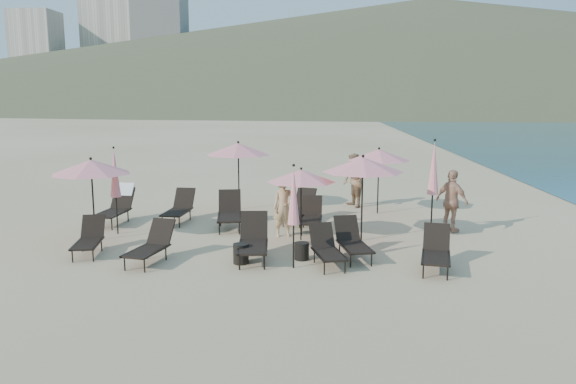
{
  "coord_description": "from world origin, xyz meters",
  "views": [
    {
      "loc": [
        0.57,
        -12.88,
        3.93
      ],
      "look_at": [
        -0.26,
        3.5,
        1.1
      ],
      "focal_mm": 35.0,
      "sensor_mm": 36.0,
      "label": 1
    }
  ],
  "objects_px": {
    "lounger_9": "(300,208)",
    "lounger_10": "(312,215)",
    "beachgoer_c": "(452,201)",
    "lounger_3": "(327,248)",
    "side_table_1": "(302,251)",
    "lounger_6": "(117,205)",
    "umbrella_open_0": "(91,167)",
    "lounger_0": "(89,238)",
    "umbrella_open_2": "(363,165)",
    "lounger_4": "(352,241)",
    "umbrella_closed_0": "(294,196)",
    "lounger_5": "(436,251)",
    "beachgoer_b": "(354,181)",
    "lounger_1": "(151,245)",
    "side_table_0": "(241,254)",
    "umbrella_open_1": "(301,176)",
    "umbrella_open_3": "(238,149)",
    "umbrella_closed_1": "(434,168)",
    "umbrella_closed_2": "(115,173)",
    "umbrella_open_4": "(379,155)",
    "lounger_7": "(179,208)",
    "lounger_8": "(230,212)",
    "beachgoer_a": "(284,208)",
    "lounger_2": "(253,240)"
  },
  "relations": [
    {
      "from": "lounger_9",
      "to": "lounger_10",
      "type": "height_order",
      "value": "lounger_9"
    },
    {
      "from": "umbrella_open_1",
      "to": "umbrella_open_3",
      "type": "relative_size",
      "value": 0.84
    },
    {
      "from": "lounger_5",
      "to": "side_table_0",
      "type": "xyz_separation_m",
      "value": [
        -4.51,
        0.22,
        -0.2
      ]
    },
    {
      "from": "lounger_9",
      "to": "umbrella_closed_0",
      "type": "bearing_deg",
      "value": -72.87
    },
    {
      "from": "lounger_9",
      "to": "beachgoer_b",
      "type": "relative_size",
      "value": 0.96
    },
    {
      "from": "lounger_7",
      "to": "umbrella_open_2",
      "type": "relative_size",
      "value": 0.74
    },
    {
      "from": "lounger_10",
      "to": "umbrella_closed_2",
      "type": "relative_size",
      "value": 0.64
    },
    {
      "from": "lounger_2",
      "to": "lounger_5",
      "type": "distance_m",
      "value": 4.3
    },
    {
      "from": "side_table_1",
      "to": "lounger_6",
      "type": "bearing_deg",
      "value": 147.66
    },
    {
      "from": "beachgoer_c",
      "to": "lounger_3",
      "type": "bearing_deg",
      "value": 92.89
    },
    {
      "from": "lounger_7",
      "to": "umbrella_open_0",
      "type": "bearing_deg",
      "value": -121.68
    },
    {
      "from": "beachgoer_b",
      "to": "lounger_4",
      "type": "bearing_deg",
      "value": -28.97
    },
    {
      "from": "lounger_0",
      "to": "umbrella_open_3",
      "type": "bearing_deg",
      "value": 53.35
    },
    {
      "from": "umbrella_open_3",
      "to": "umbrella_open_1",
      "type": "bearing_deg",
      "value": -61.04
    },
    {
      "from": "lounger_3",
      "to": "umbrella_open_0",
      "type": "height_order",
      "value": "umbrella_open_0"
    },
    {
      "from": "lounger_0",
      "to": "beachgoer_a",
      "type": "relative_size",
      "value": 0.96
    },
    {
      "from": "lounger_4",
      "to": "lounger_9",
      "type": "distance_m",
      "value": 4.14
    },
    {
      "from": "umbrella_closed_0",
      "to": "umbrella_closed_2",
      "type": "bearing_deg",
      "value": 149.97
    },
    {
      "from": "lounger_3",
      "to": "beachgoer_c",
      "type": "height_order",
      "value": "beachgoer_c"
    },
    {
      "from": "lounger_0",
      "to": "umbrella_open_4",
      "type": "height_order",
      "value": "umbrella_open_4"
    },
    {
      "from": "lounger_0",
      "to": "side_table_0",
      "type": "height_order",
      "value": "lounger_0"
    },
    {
      "from": "lounger_5",
      "to": "umbrella_closed_0",
      "type": "distance_m",
      "value": 3.49
    },
    {
      "from": "side_table_0",
      "to": "umbrella_closed_1",
      "type": "bearing_deg",
      "value": 31.13
    },
    {
      "from": "lounger_10",
      "to": "side_table_0",
      "type": "xyz_separation_m",
      "value": [
        -1.64,
        -3.48,
        -0.19
      ]
    },
    {
      "from": "umbrella_closed_1",
      "to": "beachgoer_a",
      "type": "relative_size",
      "value": 1.65
    },
    {
      "from": "umbrella_closed_1",
      "to": "beachgoer_b",
      "type": "distance_m",
      "value": 4.51
    },
    {
      "from": "lounger_8",
      "to": "umbrella_open_1",
      "type": "relative_size",
      "value": 0.94
    },
    {
      "from": "lounger_0",
      "to": "lounger_3",
      "type": "distance_m",
      "value": 5.96
    },
    {
      "from": "lounger_1",
      "to": "lounger_9",
      "type": "xyz_separation_m",
      "value": [
        3.41,
        4.51,
        0.03
      ]
    },
    {
      "from": "umbrella_open_4",
      "to": "beachgoer_b",
      "type": "xyz_separation_m",
      "value": [
        -0.74,
        1.07,
        -1.03
      ]
    },
    {
      "from": "lounger_7",
      "to": "umbrella_open_2",
      "type": "height_order",
      "value": "umbrella_open_2"
    },
    {
      "from": "lounger_5",
      "to": "umbrella_open_3",
      "type": "distance_m",
      "value": 8.71
    },
    {
      "from": "umbrella_closed_2",
      "to": "lounger_10",
      "type": "bearing_deg",
      "value": 7.96
    },
    {
      "from": "lounger_1",
      "to": "lounger_6",
      "type": "xyz_separation_m",
      "value": [
        -2.3,
        4.12,
        0.12
      ]
    },
    {
      "from": "umbrella_open_0",
      "to": "beachgoer_b",
      "type": "relative_size",
      "value": 1.21
    },
    {
      "from": "side_table_1",
      "to": "umbrella_closed_1",
      "type": "bearing_deg",
      "value": 36.34
    },
    {
      "from": "lounger_4",
      "to": "umbrella_closed_0",
      "type": "distance_m",
      "value": 2.08
    },
    {
      "from": "side_table_1",
      "to": "lounger_3",
      "type": "bearing_deg",
      "value": -33.87
    },
    {
      "from": "side_table_1",
      "to": "umbrella_open_1",
      "type": "bearing_deg",
      "value": 92.21
    },
    {
      "from": "lounger_2",
      "to": "umbrella_open_2",
      "type": "bearing_deg",
      "value": 30.83
    },
    {
      "from": "beachgoer_c",
      "to": "side_table_0",
      "type": "bearing_deg",
      "value": 80.81
    },
    {
      "from": "lounger_5",
      "to": "lounger_4",
      "type": "bearing_deg",
      "value": 168.28
    },
    {
      "from": "umbrella_open_3",
      "to": "umbrella_closed_2",
      "type": "relative_size",
      "value": 0.95
    },
    {
      "from": "lounger_0",
      "to": "umbrella_open_2",
      "type": "height_order",
      "value": "umbrella_open_2"
    },
    {
      "from": "beachgoer_b",
      "to": "lounger_2",
      "type": "bearing_deg",
      "value": -48.21
    },
    {
      "from": "lounger_4",
      "to": "lounger_6",
      "type": "distance_m",
      "value": 7.92
    },
    {
      "from": "lounger_5",
      "to": "beachgoer_b",
      "type": "height_order",
      "value": "beachgoer_b"
    },
    {
      "from": "lounger_0",
      "to": "lounger_7",
      "type": "xyz_separation_m",
      "value": [
        1.37,
        3.72,
        0.05
      ]
    },
    {
      "from": "umbrella_open_0",
      "to": "beachgoer_c",
      "type": "height_order",
      "value": "umbrella_open_0"
    },
    {
      "from": "lounger_8",
      "to": "beachgoer_c",
      "type": "relative_size",
      "value": 1.04
    }
  ]
}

